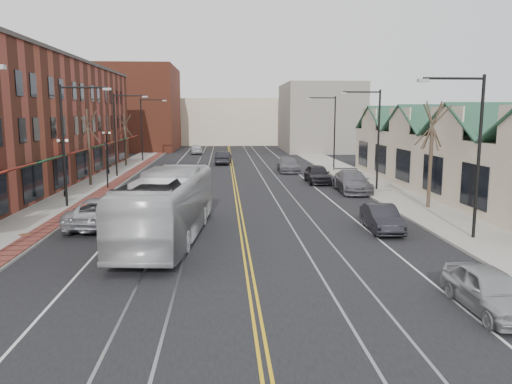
{
  "coord_description": "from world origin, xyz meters",
  "views": [
    {
      "loc": [
        -0.99,
        -17.61,
        6.35
      ],
      "look_at": [
        0.79,
        9.55,
        2.0
      ],
      "focal_mm": 35.0,
      "sensor_mm": 36.0,
      "label": 1
    }
  ],
  "objects": [
    {
      "name": "traffic_signal",
      "position": [
        -10.6,
        24.0,
        2.35
      ],
      "size": [
        0.18,
        0.15,
        3.8
      ],
      "color": "black",
      "rests_on": "sidewalk_left"
    },
    {
      "name": "sidewalk_left",
      "position": [
        -12.0,
        20.0,
        0.07
      ],
      "size": [
        4.0,
        120.0,
        0.15
      ],
      "primitive_type": "cube",
      "color": "gray",
      "rests_on": "ground"
    },
    {
      "name": "parked_car_d",
      "position": [
        7.5,
        26.74,
        0.84
      ],
      "size": [
        2.05,
        4.96,
        1.68
      ],
      "primitive_type": "imported",
      "rotation": [
        0.0,
        0.0,
        -0.01
      ],
      "color": "black",
      "rests_on": "ground"
    },
    {
      "name": "sidewalk_right",
      "position": [
        12.0,
        20.0,
        0.07
      ],
      "size": [
        4.0,
        120.0,
        0.15
      ],
      "primitive_type": "cube",
      "color": "gray",
      "rests_on": "ground"
    },
    {
      "name": "building_left",
      "position": [
        -19.0,
        27.0,
        5.5
      ],
      "size": [
        10.0,
        50.0,
        11.0
      ],
      "primitive_type": "cube",
      "color": "brown",
      "rests_on": "ground"
    },
    {
      "name": "streetlight_r_2",
      "position": [
        11.05,
        38.0,
        5.03
      ],
      "size": [
        3.33,
        0.25,
        8.0
      ],
      "color": "black",
      "rests_on": "sidewalk_right"
    },
    {
      "name": "distant_car_far",
      "position": [
        -5.11,
        59.75,
        0.76
      ],
      "size": [
        2.03,
        4.54,
        1.52
      ],
      "primitive_type": "imported",
      "rotation": [
        0.0,
        0.0,
        3.2
      ],
      "color": "#B8BCC0",
      "rests_on": "ground"
    },
    {
      "name": "backdrop_right",
      "position": [
        15.0,
        65.0,
        5.5
      ],
      "size": [
        12.0,
        16.0,
        11.0
      ],
      "primitive_type": "cube",
      "color": "slate",
      "rests_on": "ground"
    },
    {
      "name": "parked_car_b",
      "position": [
        7.5,
        8.21,
        0.7
      ],
      "size": [
        1.69,
        4.34,
        1.41
      ],
      "primitive_type": "imported",
      "rotation": [
        0.0,
        0.0,
        -0.05
      ],
      "color": "black",
      "rests_on": "ground"
    },
    {
      "name": "parked_car_c",
      "position": [
        9.3,
        21.4,
        0.86
      ],
      "size": [
        2.57,
        5.96,
        1.71
      ],
      "primitive_type": "imported",
      "rotation": [
        0.0,
        0.0,
        -0.03
      ],
      "color": "#5E5C63",
      "rests_on": "ground"
    },
    {
      "name": "tree_left_near",
      "position": [
        -12.5,
        26.0,
        3.51
      ],
      "size": [
        1.78,
        1.37,
        6.48
      ],
      "color": "#382B21",
      "rests_on": "sidewalk_left"
    },
    {
      "name": "streetlight_r_0",
      "position": [
        11.05,
        6.0,
        5.03
      ],
      "size": [
        3.33,
        0.25,
        8.0
      ],
      "color": "black",
      "rests_on": "sidewalk_right"
    },
    {
      "name": "lamppost_l_2",
      "position": [
        -12.8,
        20.0,
        2.2
      ],
      "size": [
        0.84,
        0.28,
        4.27
      ],
      "color": "black",
      "rests_on": "sidewalk_left"
    },
    {
      "name": "tree_left_far",
      "position": [
        -12.5,
        42.0,
        3.28
      ],
      "size": [
        1.66,
        1.28,
        6.02
      ],
      "color": "#382B21",
      "rests_on": "sidewalk_left"
    },
    {
      "name": "ground",
      "position": [
        0.0,
        0.0,
        0.0
      ],
      "size": [
        160.0,
        160.0,
        0.0
      ],
      "primitive_type": "plane",
      "color": "black",
      "rests_on": "ground"
    },
    {
      "name": "streetlight_l_1",
      "position": [
        -11.05,
        16.0,
        5.03
      ],
      "size": [
        3.33,
        0.25,
        8.0
      ],
      "color": "black",
      "rests_on": "sidewalk_left"
    },
    {
      "name": "manhole_far",
      "position": [
        -11.2,
        8.0,
        0.16
      ],
      "size": [
        0.6,
        0.6,
        0.02
      ],
      "primitive_type": "cylinder",
      "color": "#592D19",
      "rests_on": "sidewalk_left"
    },
    {
      "name": "streetlight_r_1",
      "position": [
        11.05,
        22.0,
        5.03
      ],
      "size": [
        3.33,
        0.25,
        8.0
      ],
      "color": "black",
      "rests_on": "sidewalk_right"
    },
    {
      "name": "parked_suv",
      "position": [
        -7.78,
        10.32,
        0.84
      ],
      "size": [
        3.33,
        6.25,
        1.67
      ],
      "primitive_type": "imported",
      "rotation": [
        0.0,
        0.0,
        3.05
      ],
      "color": "#B6B7BD",
      "rests_on": "ground"
    },
    {
      "name": "tree_right_mid",
      "position": [
        12.5,
        14.0,
        3.75
      ],
      "size": [
        1.9,
        1.46,
        6.93
      ],
      "color": "#382B21",
      "rests_on": "sidewalk_right"
    },
    {
      "name": "backdrop_mid",
      "position": [
        0.0,
        85.0,
        4.5
      ],
      "size": [
        22.0,
        14.0,
        9.0
      ],
      "primitive_type": "cube",
      "color": "#C6B798",
      "rests_on": "ground"
    },
    {
      "name": "lamppost_l_3",
      "position": [
        -12.8,
        34.0,
        2.2
      ],
      "size": [
        0.84,
        0.28,
        4.27
      ],
      "color": "black",
      "rests_on": "sidewalk_left"
    },
    {
      "name": "distant_car_left",
      "position": [
        -1.0,
        44.13,
        0.78
      ],
      "size": [
        2.13,
        4.87,
        1.56
      ],
      "primitive_type": "imported",
      "rotation": [
        0.0,
        0.0,
        3.04
      ],
      "color": "black",
      "rests_on": "ground"
    },
    {
      "name": "parked_car_a",
      "position": [
        7.5,
        -2.83,
        0.72
      ],
      "size": [
        1.73,
        4.21,
        1.43
      ],
      "primitive_type": "imported",
      "rotation": [
        0.0,
        0.0,
        0.01
      ],
      "color": "#9B9FA2",
      "rests_on": "ground"
    },
    {
      "name": "streetlight_l_2",
      "position": [
        -11.05,
        32.0,
        5.03
      ],
      "size": [
        3.33,
        0.25,
        8.0
      ],
      "color": "black",
      "rests_on": "sidewalk_left"
    },
    {
      "name": "streetlight_l_3",
      "position": [
        -11.05,
        48.0,
        5.03
      ],
      "size": [
        3.33,
        0.25,
        8.0
      ],
      "color": "black",
      "rests_on": "sidewalk_left"
    },
    {
      "name": "transit_bus",
      "position": [
        -3.79,
        7.12,
        1.72
      ],
      "size": [
        4.12,
        12.59,
        3.44
      ],
      "primitive_type": "imported",
      "rotation": [
        0.0,
        0.0,
        3.04
      ],
      "color": "#BBBCBE",
      "rests_on": "ground"
    },
    {
      "name": "building_right",
      "position": [
        18.0,
        20.0,
        2.3
      ],
      "size": [
        8.0,
        36.0,
        4.6
      ],
      "primitive_type": "cube",
      "color": "#C6B798",
      "rests_on": "ground"
    },
    {
      "name": "distant_car_right",
      "position": [
        5.96,
        35.49,
        0.78
      ],
      "size": [
        2.3,
        5.43,
        1.56
      ],
      "primitive_type": "imported",
      "rotation": [
        0.0,
        0.0,
        -0.02
      ],
      "color": "slate",
      "rests_on": "ground"
    },
    {
      "name": "backdrop_left",
      "position": [
        -16.0,
        70.0,
        7.0
      ],
      "size": [
        14.0,
        18.0,
        14.0
      ],
      "primitive_type": "cube",
      "color": "brown",
      "rests_on": "ground"
    }
  ]
}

